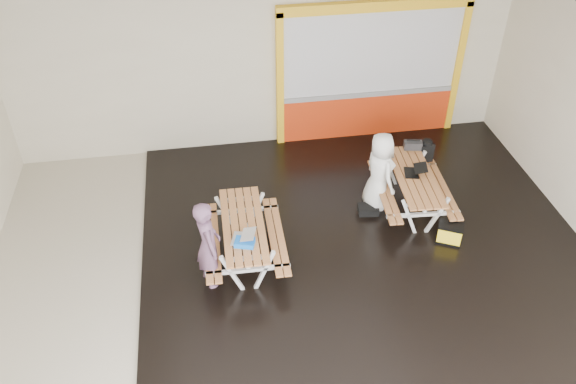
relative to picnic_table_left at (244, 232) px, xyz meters
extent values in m
cube|color=beige|center=(0.79, -0.49, -0.59)|extent=(10.00, 8.00, 0.01)
cube|color=white|center=(0.79, -0.49, 2.92)|extent=(10.00, 8.00, 0.01)
cube|color=beige|center=(0.79, 3.52, 1.16)|extent=(10.00, 0.01, 3.50)
cube|color=black|center=(2.04, -0.49, -0.56)|extent=(7.50, 7.98, 0.05)
cube|color=red|center=(2.99, 3.44, -0.09)|extent=(3.60, 0.12, 1.00)
cube|color=gray|center=(2.99, 3.44, 0.44)|extent=(3.60, 0.14, 0.10)
cube|color=silver|center=(2.99, 3.45, 1.35)|extent=(3.60, 0.08, 1.72)
cube|color=yellow|center=(1.12, 3.43, 0.86)|extent=(0.14, 0.16, 2.90)
cube|color=yellow|center=(4.86, 3.43, 0.86)|extent=(0.14, 0.16, 2.90)
cube|color=yellow|center=(2.99, 3.43, 2.31)|extent=(3.88, 0.16, 0.20)
cube|color=#BA7846|center=(-0.27, 0.00, 0.16)|extent=(0.15, 1.92, 0.04)
cube|color=#BA7846|center=(-0.14, 0.00, 0.16)|extent=(0.15, 1.92, 0.04)
cube|color=#BA7846|center=(0.00, 0.00, 0.16)|extent=(0.15, 1.92, 0.04)
cube|color=#BA7846|center=(0.14, 0.00, 0.16)|extent=(0.15, 1.92, 0.04)
cube|color=#BA7846|center=(0.27, 0.00, 0.16)|extent=(0.15, 1.92, 0.04)
cube|color=white|center=(-0.26, -0.72, -0.18)|extent=(0.36, 0.06, 0.77)
cube|color=white|center=(0.24, -0.73, -0.18)|extent=(0.36, 0.06, 0.77)
cube|color=white|center=(-0.01, -0.73, -0.14)|extent=(1.31, 0.08, 0.06)
cube|color=white|center=(-0.01, -0.73, 0.11)|extent=(0.65, 0.07, 0.06)
cube|color=white|center=(-0.24, 0.73, -0.18)|extent=(0.36, 0.06, 0.77)
cube|color=white|center=(0.26, 0.72, -0.18)|extent=(0.36, 0.06, 0.77)
cube|color=white|center=(0.01, 0.73, -0.14)|extent=(1.31, 0.08, 0.06)
cube|color=white|center=(0.01, 0.73, 0.11)|extent=(0.65, 0.07, 0.06)
cube|color=white|center=(0.00, 0.00, -0.03)|extent=(0.08, 1.57, 0.06)
cube|color=#BA7846|center=(-0.59, 0.01, -0.13)|extent=(0.15, 1.92, 0.04)
cube|color=#BA7846|center=(-0.46, 0.01, -0.13)|extent=(0.15, 1.92, 0.04)
cube|color=#BA7846|center=(0.46, -0.01, -0.13)|extent=(0.15, 1.92, 0.04)
cube|color=#BA7846|center=(0.59, -0.01, -0.13)|extent=(0.15, 1.92, 0.04)
cube|color=#BA7846|center=(2.89, 0.86, 0.15)|extent=(0.25, 1.89, 0.04)
cube|color=#BA7846|center=(3.02, 0.85, 0.15)|extent=(0.25, 1.89, 0.04)
cube|color=#BA7846|center=(3.16, 0.84, 0.15)|extent=(0.25, 1.89, 0.04)
cube|color=#BA7846|center=(3.29, 0.83, 0.15)|extent=(0.25, 1.89, 0.04)
cube|color=#BA7846|center=(3.42, 0.82, 0.15)|extent=(0.25, 1.89, 0.04)
cube|color=white|center=(2.86, 0.14, -0.18)|extent=(0.35, 0.08, 0.76)
cube|color=white|center=(3.35, 0.10, -0.18)|extent=(0.35, 0.08, 0.76)
cube|color=white|center=(3.11, 0.12, -0.14)|extent=(1.29, 0.14, 0.06)
cube|color=white|center=(3.11, 0.12, 0.10)|extent=(0.64, 0.10, 0.06)
cube|color=white|center=(2.96, 1.57, -0.18)|extent=(0.35, 0.08, 0.76)
cube|color=white|center=(3.45, 1.54, -0.18)|extent=(0.35, 0.08, 0.76)
cube|color=white|center=(3.20, 1.55, -0.14)|extent=(1.29, 0.14, 0.06)
cube|color=white|center=(3.20, 1.55, 0.10)|extent=(0.64, 0.10, 0.06)
cube|color=white|center=(3.16, 0.84, -0.04)|extent=(0.16, 1.55, 0.06)
cube|color=#BA7846|center=(2.57, 0.88, -0.13)|extent=(0.24, 1.89, 0.04)
cube|color=#BA7846|center=(2.70, 0.87, -0.13)|extent=(0.24, 1.89, 0.04)
cube|color=#BA7846|center=(3.61, 0.81, -0.13)|extent=(0.24, 1.89, 0.04)
cube|color=#BA7846|center=(3.74, 0.80, -0.13)|extent=(0.24, 1.89, 0.04)
imported|color=#66455F|center=(-0.58, -0.45, 0.22)|extent=(0.47, 0.64, 1.60)
imported|color=white|center=(2.55, 0.99, 0.21)|extent=(0.66, 0.85, 1.55)
cube|color=silver|center=(-0.09, -0.36, 0.19)|extent=(0.31, 0.37, 0.02)
cube|color=silver|center=(0.04, -0.40, 0.30)|extent=(0.29, 0.37, 0.06)
cube|color=silver|center=(0.04, -0.40, 0.30)|extent=(0.25, 0.32, 0.05)
cube|color=black|center=(3.11, 0.91, 0.18)|extent=(0.31, 0.39, 0.02)
cube|color=black|center=(3.26, 0.87, 0.30)|extent=(0.30, 0.38, 0.07)
cube|color=silver|center=(3.26, 0.87, 0.30)|extent=(0.25, 0.33, 0.05)
cube|color=blue|center=(-0.03, -0.49, 0.22)|extent=(0.35, 0.29, 0.09)
cube|color=black|center=(3.40, 1.68, 0.24)|extent=(0.36, 0.23, 0.15)
cylinder|color=black|center=(3.40, 1.68, 0.35)|extent=(0.25, 0.07, 0.02)
cube|color=black|center=(3.66, 1.65, 0.07)|extent=(0.29, 0.20, 0.39)
cylinder|color=black|center=(3.66, 1.65, 0.29)|extent=(0.19, 0.19, 0.10)
cube|color=black|center=(2.34, 0.79, -0.47)|extent=(0.40, 0.32, 0.14)
cube|color=black|center=(3.50, -0.19, -0.52)|extent=(0.49, 0.43, 0.04)
cube|color=yellow|center=(3.50, -0.19, -0.36)|extent=(0.47, 0.40, 0.31)
cube|color=black|center=(3.50, -0.19, -0.20)|extent=(0.49, 0.43, 0.03)
camera|label=1|loc=(-0.46, -7.23, 6.38)|focal=37.00mm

